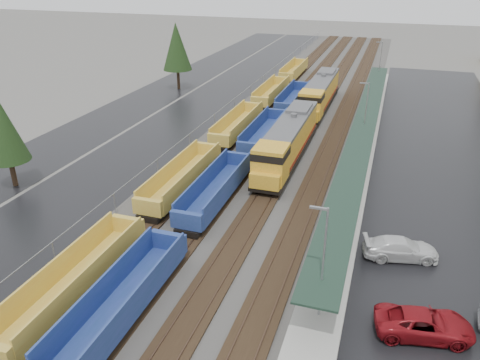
{
  "coord_description": "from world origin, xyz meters",
  "views": [
    {
      "loc": [
        11.87,
        -2.45,
        20.02
      ],
      "look_at": [
        -0.09,
        34.02,
        2.0
      ],
      "focal_mm": 35.0,
      "sensor_mm": 36.0,
      "label": 1
    }
  ],
  "objects_px": {
    "well_string_blue": "(178,235)",
    "parked_car_east_b": "(424,324)",
    "well_string_yellow": "(182,178)",
    "parked_car_east_c": "(401,249)",
    "locomotive_trail": "(320,94)",
    "locomotive_lead": "(287,141)"
  },
  "relations": [
    {
      "from": "well_string_blue",
      "to": "parked_car_east_b",
      "type": "xyz_separation_m",
      "value": [
        17.52,
        -3.87,
        -0.4
      ]
    },
    {
      "from": "well_string_yellow",
      "to": "parked_car_east_c",
      "type": "distance_m",
      "value": 20.84
    },
    {
      "from": "well_string_yellow",
      "to": "locomotive_trail",
      "type": "bearing_deg",
      "value": 75.38
    },
    {
      "from": "well_string_blue",
      "to": "parked_car_east_c",
      "type": "bearing_deg",
      "value": 13.86
    },
    {
      "from": "well_string_yellow",
      "to": "parked_car_east_c",
      "type": "relative_size",
      "value": 21.16
    },
    {
      "from": "parked_car_east_b",
      "to": "parked_car_east_c",
      "type": "bearing_deg",
      "value": -0.04
    },
    {
      "from": "locomotive_trail",
      "to": "well_string_blue",
      "type": "xyz_separation_m",
      "value": [
        -4.0,
        -40.16,
        -1.25
      ]
    },
    {
      "from": "locomotive_lead",
      "to": "parked_car_east_b",
      "type": "height_order",
      "value": "locomotive_lead"
    },
    {
      "from": "well_string_yellow",
      "to": "parked_car_east_b",
      "type": "relative_size",
      "value": 20.35
    },
    {
      "from": "locomotive_trail",
      "to": "well_string_yellow",
      "type": "bearing_deg",
      "value": -104.62
    },
    {
      "from": "locomotive_trail",
      "to": "parked_car_east_b",
      "type": "distance_m",
      "value": 46.08
    },
    {
      "from": "parked_car_east_c",
      "to": "locomotive_trail",
      "type": "bearing_deg",
      "value": 4.99
    },
    {
      "from": "locomotive_trail",
      "to": "well_string_blue",
      "type": "height_order",
      "value": "locomotive_trail"
    },
    {
      "from": "locomotive_lead",
      "to": "well_string_yellow",
      "type": "xyz_separation_m",
      "value": [
        -8.0,
        -9.68,
        -1.26
      ]
    },
    {
      "from": "locomotive_trail",
      "to": "parked_car_east_c",
      "type": "bearing_deg",
      "value": -71.51
    },
    {
      "from": "locomotive_lead",
      "to": "well_string_blue",
      "type": "height_order",
      "value": "locomotive_lead"
    },
    {
      "from": "well_string_yellow",
      "to": "parked_car_east_c",
      "type": "bearing_deg",
      "value": -15.33
    },
    {
      "from": "locomotive_lead",
      "to": "well_string_blue",
      "type": "relative_size",
      "value": 0.21
    },
    {
      "from": "locomotive_trail",
      "to": "parked_car_east_c",
      "type": "distance_m",
      "value": 38.19
    },
    {
      "from": "parked_car_east_b",
      "to": "well_string_yellow",
      "type": "bearing_deg",
      "value": 47.85
    },
    {
      "from": "well_string_blue",
      "to": "parked_car_east_b",
      "type": "distance_m",
      "value": 17.95
    },
    {
      "from": "locomotive_trail",
      "to": "parked_car_east_c",
      "type": "relative_size",
      "value": 3.72
    }
  ]
}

